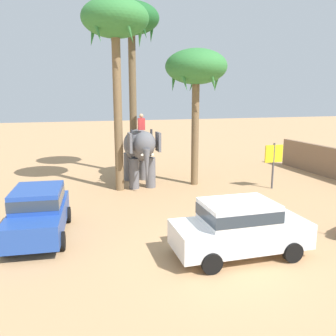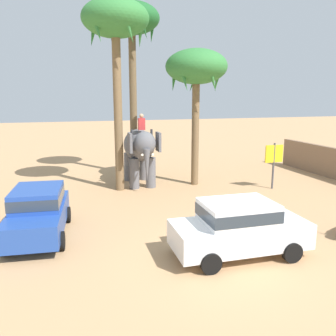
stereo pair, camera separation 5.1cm
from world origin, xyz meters
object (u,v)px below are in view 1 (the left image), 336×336
Objects in this scene: elephant_with_mahout at (140,149)px; signboard_yellow at (274,157)px; palm_tree_near_hut at (131,25)px; car_sedan_foreground at (239,226)px; car_parked_far_side at (38,211)px; palm_tree_left_of_road at (196,70)px; palm_tree_behind_elephant at (115,25)px.

elephant_with_mahout reaches higher than signboard_yellow.
palm_tree_near_hut reaches higher than signboard_yellow.
car_sedan_foreground is at bearing -86.54° from palm_tree_near_hut.
car_sedan_foreground is at bearing -29.75° from car_parked_far_side.
palm_tree_left_of_road reaches higher than signboard_yellow.
palm_tree_left_of_road is at bearing 77.32° from car_sedan_foreground.
palm_tree_near_hut is at bearing 59.28° from car_parked_far_side.
car_parked_far_side is 1.09× the size of elephant_with_mahout.
palm_tree_behind_elephant is at bearing -113.49° from palm_tree_near_hut.
car_sedan_foreground and car_parked_far_side have the same top height.
signboard_yellow reaches higher than car_sedan_foreground.
car_parked_far_side is at bearing 150.25° from car_sedan_foreground.
car_parked_far_side is 10.68m from palm_tree_left_of_road.
car_parked_far_side is at bearing -124.83° from palm_tree_behind_elephant.
car_parked_far_side is 0.46× the size of palm_tree_behind_elephant.
elephant_with_mahout reaches higher than car_parked_far_side.
elephant_with_mahout is at bearing -94.91° from palm_tree_near_hut.
signboard_yellow is at bearing 15.65° from car_parked_far_side.
car_sedan_foreground is at bearing -130.11° from signboard_yellow.
signboard_yellow is (5.49, 6.51, 0.76)m from car_sedan_foreground.
palm_tree_near_hut is 1.40× the size of palm_tree_left_of_road.
elephant_with_mahout is at bearing 95.81° from car_sedan_foreground.
palm_tree_near_hut is at bearing 93.46° from car_sedan_foreground.
car_parked_far_side is at bearing -164.35° from signboard_yellow.
car_parked_far_side is at bearing -120.72° from palm_tree_near_hut.
palm_tree_near_hut is (-0.72, 11.96, 7.79)m from car_sedan_foreground.
palm_tree_behind_elephant is 3.85× the size of signboard_yellow.
car_sedan_foreground is 8.55m from signboard_yellow.
palm_tree_behind_elephant is at bearing 104.23° from car_sedan_foreground.
elephant_with_mahout is 7.22m from palm_tree_near_hut.
signboard_yellow is (11.33, 3.17, 0.76)m from car_parked_far_side.
palm_tree_behind_elephant is 0.93× the size of palm_tree_near_hut.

